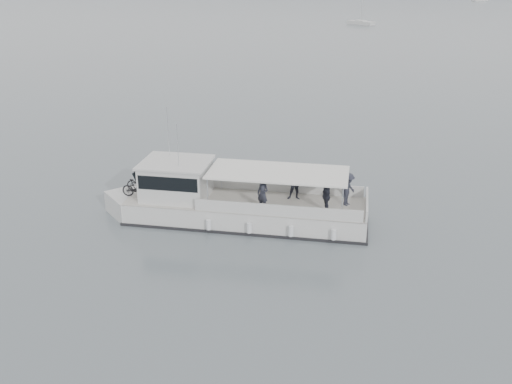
% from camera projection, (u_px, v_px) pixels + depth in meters
% --- Properties ---
extents(ground, '(1400.00, 1400.00, 0.00)m').
position_uv_depth(ground, '(198.00, 202.00, 29.95)').
color(ground, '#515A5F').
rests_on(ground, ground).
extents(tour_boat, '(13.20, 4.79, 5.49)m').
position_uv_depth(tour_boat, '(223.00, 203.00, 27.56)').
color(tour_boat, silver).
rests_on(tour_boat, ground).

